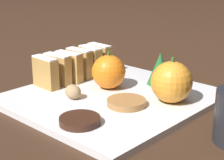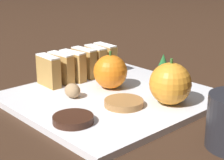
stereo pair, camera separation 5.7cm
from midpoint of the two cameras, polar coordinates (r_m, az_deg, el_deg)
name	(u,v)px [view 1 (the left image)]	position (r m, az deg, el deg)	size (l,w,h in m)	color
ground_plane	(112,100)	(0.73, -2.25, -3.16)	(6.00, 6.00, 0.00)	#382316
serving_platter	(112,98)	(0.73, -2.26, -2.72)	(0.34, 0.36, 0.01)	white
stollen_slice_front	(46,72)	(0.77, -12.20, 1.10)	(0.06, 0.02, 0.06)	#B28442
stollen_slice_second	(57,69)	(0.79, -10.38, 1.60)	(0.06, 0.03, 0.06)	#B28442
stollen_slice_third	(70,66)	(0.81, -8.45, 2.03)	(0.06, 0.03, 0.06)	#B28442
stollen_slice_fourth	(79,63)	(0.83, -6.97, 2.53)	(0.06, 0.02, 0.06)	#B28442
stollen_slice_fifth	(90,61)	(0.85, -5.25, 2.92)	(0.06, 0.03, 0.06)	#B28442
stollen_slice_sixth	(99,58)	(0.87, -3.83, 3.36)	(0.06, 0.02, 0.06)	#B28442
orange_near	(172,82)	(0.68, 6.70, -0.34)	(0.08, 0.08, 0.08)	orange
orange_far	(109,72)	(0.75, -2.69, 1.24)	(0.07, 0.07, 0.08)	orange
walnut	(73,92)	(0.71, -8.28, -1.81)	(0.03, 0.03, 0.03)	tan
chocolate_cookie	(80,120)	(0.60, -7.66, -6.18)	(0.07, 0.07, 0.01)	#381E14
gingerbread_cookie	(126,102)	(0.67, -0.22, -3.48)	(0.07, 0.07, 0.01)	#A3703D
evergreen_sprig	(160,69)	(0.78, 5.24, 1.71)	(0.05, 0.05, 0.07)	#23662D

